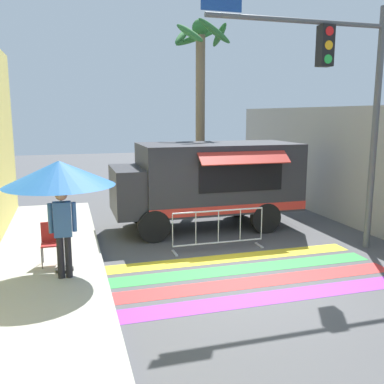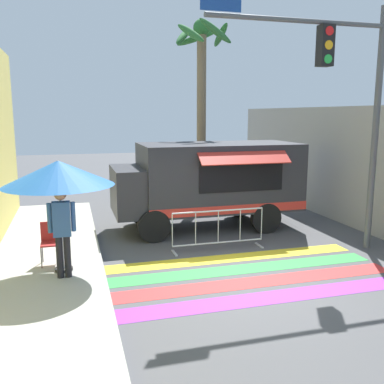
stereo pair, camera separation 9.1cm
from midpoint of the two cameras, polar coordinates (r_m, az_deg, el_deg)
ground_plane at (r=9.11m, az=7.16°, el=-11.43°), size 60.00×60.00×0.00m
concrete_wall_right at (r=13.60m, az=20.89°, el=3.06°), size 0.20×16.00×3.60m
crosswalk_painted at (r=9.26m, az=6.72°, el=-11.02°), size 6.40×2.84×0.01m
food_truck at (r=12.60m, az=1.50°, el=1.71°), size 5.42×2.69×2.52m
traffic_signal_pole at (r=10.90m, az=19.55°, el=13.03°), size 4.57×0.29×5.85m
patio_umbrella at (r=8.88m, az=-17.57°, el=2.36°), size 2.20×2.20×2.29m
folding_chair at (r=9.73m, az=-18.50°, el=-5.96°), size 0.42×0.42×0.90m
vendor_person at (r=8.69m, az=-17.13°, el=-4.48°), size 0.53×0.24×1.79m
barricade_front at (r=10.74m, az=3.29°, el=-5.06°), size 2.38×0.44×1.03m
palm_tree at (r=15.80m, az=0.96°, el=14.74°), size 2.07×2.14×6.64m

